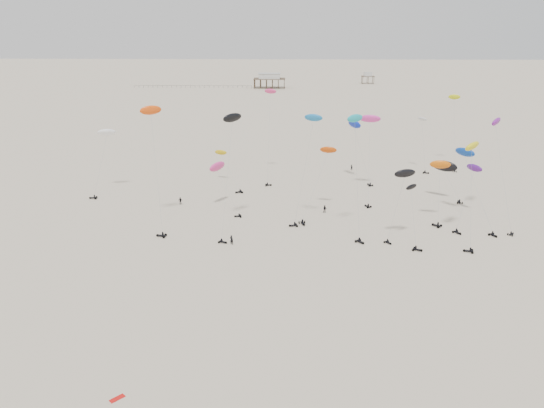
{
  "coord_description": "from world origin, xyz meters",
  "views": [
    {
      "loc": [
        3.18,
        -12.9,
        41.55
      ],
      "look_at": [
        0.0,
        88.0,
        7.0
      ],
      "focal_mm": 35.0,
      "sensor_mm": 36.0,
      "label": 1
    }
  ],
  "objects_px": {
    "rig_9": "(104,146)",
    "pavilion_main": "(269,82)",
    "rig_0": "(402,185)",
    "pavilion_small": "(368,79)",
    "spectator_0": "(232,244)",
    "rig_4": "(470,184)"
  },
  "relations": [
    {
      "from": "pavilion_small",
      "to": "spectator_0",
      "type": "relative_size",
      "value": 3.96
    },
    {
      "from": "pavilion_main",
      "to": "rig_0",
      "type": "height_order",
      "value": "rig_0"
    },
    {
      "from": "pavilion_small",
      "to": "rig_4",
      "type": "height_order",
      "value": "rig_4"
    },
    {
      "from": "rig_0",
      "to": "rig_9",
      "type": "distance_m",
      "value": 75.36
    },
    {
      "from": "pavilion_main",
      "to": "pavilion_small",
      "type": "bearing_deg",
      "value": 23.2
    },
    {
      "from": "rig_0",
      "to": "rig_4",
      "type": "distance_m",
      "value": 22.69
    },
    {
      "from": "pavilion_small",
      "to": "rig_0",
      "type": "height_order",
      "value": "rig_0"
    },
    {
      "from": "pavilion_main",
      "to": "spectator_0",
      "type": "bearing_deg",
      "value": -89.54
    },
    {
      "from": "rig_9",
      "to": "rig_4",
      "type": "bearing_deg",
      "value": -106.45
    },
    {
      "from": "rig_9",
      "to": "pavilion_main",
      "type": "bearing_deg",
      "value": -13.62
    },
    {
      "from": "pavilion_small",
      "to": "spectator_0",
      "type": "height_order",
      "value": "pavilion_small"
    },
    {
      "from": "rig_0",
      "to": "rig_9",
      "type": "xyz_separation_m",
      "value": [
        -68.97,
        30.36,
        0.41
      ]
    },
    {
      "from": "pavilion_main",
      "to": "rig_4",
      "type": "height_order",
      "value": "rig_4"
    },
    {
      "from": "pavilion_small",
      "to": "spectator_0",
      "type": "xyz_separation_m",
      "value": [
        -67.87,
        -296.47,
        -3.49
      ]
    },
    {
      "from": "rig_4",
      "to": "spectator_0",
      "type": "xyz_separation_m",
      "value": [
        -51.2,
        -16.74,
        -7.89
      ]
    },
    {
      "from": "rig_0",
      "to": "spectator_0",
      "type": "bearing_deg",
      "value": -26.63
    },
    {
      "from": "rig_0",
      "to": "rig_4",
      "type": "relative_size",
      "value": 0.86
    },
    {
      "from": "rig_4",
      "to": "rig_9",
      "type": "bearing_deg",
      "value": -39.91
    },
    {
      "from": "spectator_0",
      "to": "rig_9",
      "type": "bearing_deg",
      "value": -18.91
    },
    {
      "from": "pavilion_main",
      "to": "rig_0",
      "type": "distance_m",
      "value": 265.67
    },
    {
      "from": "pavilion_small",
      "to": "rig_9",
      "type": "relative_size",
      "value": 0.54
    },
    {
      "from": "pavilion_main",
      "to": "pavilion_small",
      "type": "height_order",
      "value": "pavilion_main"
    }
  ]
}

